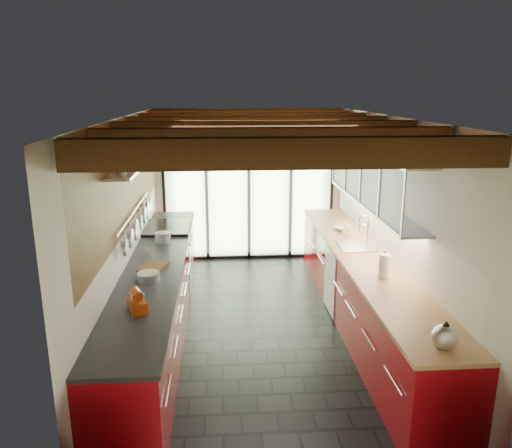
{
  "coord_description": "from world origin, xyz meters",
  "views": [
    {
      "loc": [
        -0.47,
        -5.7,
        2.91
      ],
      "look_at": [
        -0.04,
        0.4,
        1.25
      ],
      "focal_mm": 35.0,
      "sensor_mm": 36.0,
      "label": 1
    }
  ],
  "objects_px": {
    "kettle": "(445,336)",
    "bowl": "(342,229)",
    "stand_mixer": "(137,302)",
    "soap_bottle": "(346,228)",
    "paper_towel": "(384,266)"
  },
  "relations": [
    {
      "from": "stand_mixer",
      "to": "paper_towel",
      "type": "height_order",
      "value": "paper_towel"
    },
    {
      "from": "kettle",
      "to": "bowl",
      "type": "xyz_separation_m",
      "value": [
        -0.0,
        3.43,
        -0.08
      ]
    },
    {
      "from": "paper_towel",
      "to": "soap_bottle",
      "type": "height_order",
      "value": "paper_towel"
    },
    {
      "from": "stand_mixer",
      "to": "kettle",
      "type": "distance_m",
      "value": 2.69
    },
    {
      "from": "stand_mixer",
      "to": "bowl",
      "type": "xyz_separation_m",
      "value": [
        2.54,
        2.55,
        -0.06
      ]
    },
    {
      "from": "kettle",
      "to": "paper_towel",
      "type": "distance_m",
      "value": 1.52
    },
    {
      "from": "stand_mixer",
      "to": "soap_bottle",
      "type": "relative_size",
      "value": 1.38
    },
    {
      "from": "paper_towel",
      "to": "kettle",
      "type": "bearing_deg",
      "value": -90.0
    },
    {
      "from": "stand_mixer",
      "to": "bowl",
      "type": "relative_size",
      "value": 1.31
    },
    {
      "from": "kettle",
      "to": "soap_bottle",
      "type": "relative_size",
      "value": 1.36
    },
    {
      "from": "stand_mixer",
      "to": "bowl",
      "type": "bearing_deg",
      "value": 45.08
    },
    {
      "from": "kettle",
      "to": "bowl",
      "type": "relative_size",
      "value": 1.29
    },
    {
      "from": "stand_mixer",
      "to": "soap_bottle",
      "type": "height_order",
      "value": "stand_mixer"
    },
    {
      "from": "stand_mixer",
      "to": "bowl",
      "type": "distance_m",
      "value": 3.6
    },
    {
      "from": "bowl",
      "to": "stand_mixer",
      "type": "bearing_deg",
      "value": -134.92
    }
  ]
}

